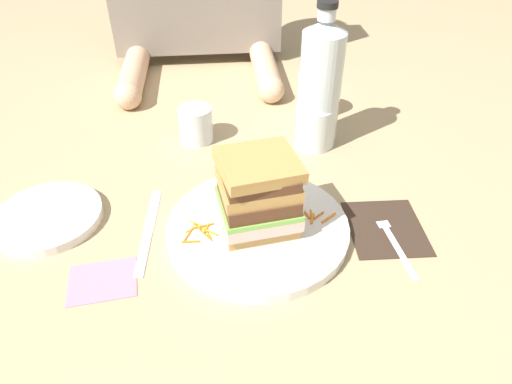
# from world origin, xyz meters

# --- Properties ---
(ground_plane) EXTENTS (3.00, 3.00, 0.00)m
(ground_plane) POSITION_xyz_m (0.00, 0.00, 0.00)
(ground_plane) COLOR tan
(main_plate) EXTENTS (0.28, 0.28, 0.02)m
(main_plate) POSITION_xyz_m (0.01, -0.03, 0.01)
(main_plate) COLOR white
(main_plate) RESTS_ON ground_plane
(sandwich) EXTENTS (0.13, 0.12, 0.13)m
(sandwich) POSITION_xyz_m (0.01, -0.03, 0.08)
(sandwich) COLOR tan
(sandwich) RESTS_ON main_plate
(carrot_shred_0) EXTENTS (0.01, 0.02, 0.00)m
(carrot_shred_0) POSITION_xyz_m (-0.08, -0.03, 0.02)
(carrot_shred_0) COLOR orange
(carrot_shred_0) RESTS_ON main_plate
(carrot_shred_1) EXTENTS (0.03, 0.01, 0.00)m
(carrot_shred_1) POSITION_xyz_m (-0.09, -0.06, 0.02)
(carrot_shred_1) COLOR orange
(carrot_shred_1) RESTS_ON main_plate
(carrot_shred_2) EXTENTS (0.01, 0.03, 0.00)m
(carrot_shred_2) POSITION_xyz_m (-0.07, -0.04, 0.02)
(carrot_shred_2) COLOR orange
(carrot_shred_2) RESTS_ON main_plate
(carrot_shred_3) EXTENTS (0.02, 0.03, 0.00)m
(carrot_shred_3) POSITION_xyz_m (-0.10, -0.04, 0.02)
(carrot_shred_3) COLOR orange
(carrot_shred_3) RESTS_ON main_plate
(carrot_shred_4) EXTENTS (0.02, 0.01, 0.00)m
(carrot_shred_4) POSITION_xyz_m (-0.09, -0.03, 0.02)
(carrot_shred_4) COLOR orange
(carrot_shred_4) RESTS_ON main_plate
(carrot_shred_5) EXTENTS (0.02, 0.02, 0.00)m
(carrot_shred_5) POSITION_xyz_m (-0.08, -0.02, 0.02)
(carrot_shred_5) COLOR orange
(carrot_shred_5) RESTS_ON main_plate
(carrot_shred_6) EXTENTS (0.02, 0.02, 0.00)m
(carrot_shred_6) POSITION_xyz_m (-0.07, -0.05, 0.02)
(carrot_shred_6) COLOR orange
(carrot_shred_6) RESTS_ON main_plate
(carrot_shred_7) EXTENTS (0.02, 0.02, 0.00)m
(carrot_shred_7) POSITION_xyz_m (-0.06, -0.04, 0.02)
(carrot_shred_7) COLOR orange
(carrot_shred_7) RESTS_ON main_plate
(carrot_shred_8) EXTENTS (0.01, 0.02, 0.00)m
(carrot_shred_8) POSITION_xyz_m (-0.07, -0.03, 0.02)
(carrot_shred_8) COLOR orange
(carrot_shred_8) RESTS_ON main_plate
(carrot_shred_9) EXTENTS (0.03, 0.01, 0.00)m
(carrot_shred_9) POSITION_xyz_m (-0.07, -0.03, 0.02)
(carrot_shred_9) COLOR orange
(carrot_shred_9) RESTS_ON main_plate
(carrot_shred_10) EXTENTS (0.03, 0.02, 0.00)m
(carrot_shred_10) POSITION_xyz_m (0.12, -0.03, 0.02)
(carrot_shred_10) COLOR orange
(carrot_shred_10) RESTS_ON main_plate
(carrot_shred_11) EXTENTS (0.01, 0.02, 0.00)m
(carrot_shred_11) POSITION_xyz_m (0.09, -0.02, 0.02)
(carrot_shred_11) COLOR orange
(carrot_shred_11) RESTS_ON main_plate
(carrot_shred_12) EXTENTS (0.01, 0.02, 0.00)m
(carrot_shred_12) POSITION_xyz_m (0.10, -0.03, 0.02)
(carrot_shred_12) COLOR orange
(carrot_shred_12) RESTS_ON main_plate
(carrot_shred_13) EXTENTS (0.00, 0.02, 0.00)m
(carrot_shred_13) POSITION_xyz_m (0.10, -0.02, 0.02)
(carrot_shred_13) COLOR orange
(carrot_shred_13) RESTS_ON main_plate
(carrot_shred_14) EXTENTS (0.02, 0.02, 0.00)m
(carrot_shred_14) POSITION_xyz_m (0.11, -0.02, 0.02)
(carrot_shred_14) COLOR orange
(carrot_shred_14) RESTS_ON main_plate
(napkin_dark) EXTENTS (0.12, 0.14, 0.00)m
(napkin_dark) POSITION_xyz_m (0.21, -0.04, 0.00)
(napkin_dark) COLOR #38281E
(napkin_dark) RESTS_ON ground_plane
(fork) EXTENTS (0.03, 0.17, 0.00)m
(fork) POSITION_xyz_m (0.22, -0.06, 0.00)
(fork) COLOR silver
(fork) RESTS_ON napkin_dark
(knife) EXTENTS (0.03, 0.20, 0.00)m
(knife) POSITION_xyz_m (-0.16, -0.01, 0.00)
(knife) COLOR silver
(knife) RESTS_ON ground_plane
(juice_glass) EXTENTS (0.07, 0.07, 0.08)m
(juice_glass) POSITION_xyz_m (0.15, 0.21, 0.04)
(juice_glass) COLOR white
(juice_glass) RESTS_ON ground_plane
(water_bottle) EXTENTS (0.08, 0.08, 0.28)m
(water_bottle) POSITION_xyz_m (0.15, 0.22, 0.13)
(water_bottle) COLOR silver
(water_bottle) RESTS_ON ground_plane
(empty_tumbler_0) EXTENTS (0.07, 0.07, 0.07)m
(empty_tumbler_0) POSITION_xyz_m (-0.09, 0.26, 0.04)
(empty_tumbler_0) COLOR silver
(empty_tumbler_0) RESTS_ON ground_plane
(empty_tumbler_1) EXTENTS (0.07, 0.07, 0.10)m
(empty_tumbler_1) POSITION_xyz_m (0.17, 0.34, 0.05)
(empty_tumbler_1) COLOR silver
(empty_tumbler_1) RESTS_ON ground_plane
(side_plate) EXTENTS (0.17, 0.17, 0.02)m
(side_plate) POSITION_xyz_m (-0.32, 0.03, 0.01)
(side_plate) COLOR white
(side_plate) RESTS_ON ground_plane
(napkin_pink) EXTENTS (0.10, 0.09, 0.00)m
(napkin_pink) POSITION_xyz_m (-0.22, -0.11, 0.00)
(napkin_pink) COLOR pink
(napkin_pink) RESTS_ON ground_plane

